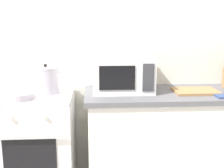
% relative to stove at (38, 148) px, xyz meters
% --- Properties ---
extents(back_wall, '(4.40, 0.10, 2.50)m').
position_rel_stove_xyz_m(back_wall, '(0.65, 0.37, 0.79)').
color(back_wall, silver).
rests_on(back_wall, ground_plane).
extents(lower_cabinet_right, '(1.64, 0.56, 0.88)m').
position_rel_stove_xyz_m(lower_cabinet_right, '(1.25, 0.02, -0.02)').
color(lower_cabinet_right, white).
rests_on(lower_cabinet_right, ground_plane).
extents(countertop_right, '(1.70, 0.60, 0.04)m').
position_rel_stove_xyz_m(countertop_right, '(1.25, 0.02, 0.44)').
color(countertop_right, '#59595E').
rests_on(countertop_right, lower_cabinet_right).
extents(stove, '(0.60, 0.64, 0.92)m').
position_rel_stove_xyz_m(stove, '(0.00, 0.00, 0.00)').
color(stove, white).
rests_on(stove, ground_plane).
extents(stock_pot, '(0.29, 0.21, 0.24)m').
position_rel_stove_xyz_m(stock_pot, '(0.08, 0.06, 0.57)').
color(stock_pot, silver).
rests_on(stock_pot, stove).
extents(frying_pan, '(0.45, 0.25, 0.05)m').
position_rel_stove_xyz_m(frying_pan, '(-0.12, -0.12, 0.48)').
color(frying_pan, silver).
rests_on(frying_pan, stove).
extents(microwave, '(0.50, 0.37, 0.30)m').
position_rel_stove_xyz_m(microwave, '(0.72, 0.08, 0.61)').
color(microwave, white).
rests_on(microwave, countertop_right).
extents(cutting_board, '(0.36, 0.26, 0.02)m').
position_rel_stove_xyz_m(cutting_board, '(1.32, 0.00, 0.47)').
color(cutting_board, '#997047').
rests_on(cutting_board, countertop_right).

